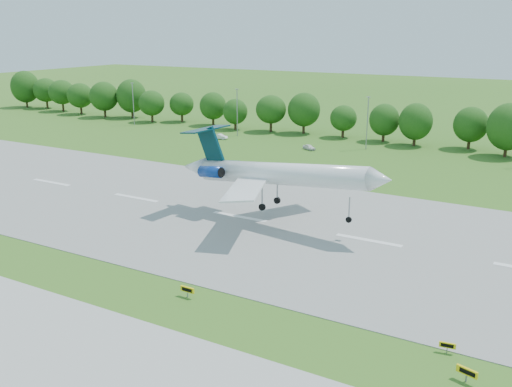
# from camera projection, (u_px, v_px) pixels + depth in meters

# --- Properties ---
(ground) EXTENTS (600.00, 600.00, 0.00)m
(ground) POSITION_uv_depth(u_px,v_px,m) (283.00, 322.00, 54.55)
(ground) COLOR #31661A
(ground) RESTS_ON ground
(runway) EXTENTS (400.00, 45.00, 0.08)m
(runway) POSITION_uv_depth(u_px,v_px,m) (369.00, 241.00, 75.44)
(runway) COLOR gray
(runway) RESTS_ON ground
(tree_line) EXTENTS (288.40, 8.40, 10.40)m
(tree_line) POSITION_uv_depth(u_px,v_px,m) (466.00, 124.00, 129.73)
(tree_line) COLOR #382314
(tree_line) RESTS_ON ground
(light_poles) EXTENTS (175.90, 0.25, 12.19)m
(light_poles) POSITION_uv_depth(u_px,v_px,m) (446.00, 129.00, 122.51)
(light_poles) COLOR gray
(light_poles) RESTS_ON ground
(airliner) EXTENTS (34.31, 24.76, 10.73)m
(airliner) POSITION_uv_depth(u_px,v_px,m) (271.00, 172.00, 80.53)
(airliner) COLOR white
(airliner) RESTS_ON ground
(taxi_sign_left) EXTENTS (1.68, 0.25, 1.18)m
(taxi_sign_left) POSITION_uv_depth(u_px,v_px,m) (187.00, 290.00, 59.38)
(taxi_sign_left) COLOR gray
(taxi_sign_left) RESTS_ON ground
(taxi_sign_centre) EXTENTS (1.42, 0.36, 0.99)m
(taxi_sign_centre) POSITION_uv_depth(u_px,v_px,m) (447.00, 345.00, 49.19)
(taxi_sign_centre) COLOR gray
(taxi_sign_centre) RESTS_ON ground
(taxi_sign_right) EXTENTS (1.74, 0.69, 1.24)m
(taxi_sign_right) POSITION_uv_depth(u_px,v_px,m) (467.00, 372.00, 45.10)
(taxi_sign_right) COLOR gray
(taxi_sign_right) RESTS_ON ground
(service_vehicle_a) EXTENTS (3.90, 1.51, 1.27)m
(service_vehicle_a) POSITION_uv_depth(u_px,v_px,m) (220.00, 137.00, 144.72)
(service_vehicle_a) COLOR white
(service_vehicle_a) RESTS_ON ground
(service_vehicle_b) EXTENTS (3.82, 2.98, 1.22)m
(service_vehicle_b) POSITION_uv_depth(u_px,v_px,m) (309.00, 147.00, 131.89)
(service_vehicle_b) COLOR silver
(service_vehicle_b) RESTS_ON ground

